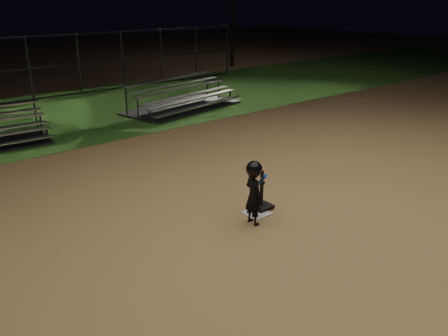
# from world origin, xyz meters

# --- Properties ---
(ground) EXTENTS (80.00, 80.00, 0.00)m
(ground) POSITION_xyz_m (0.00, 0.00, 0.00)
(ground) COLOR #B18350
(ground) RESTS_ON ground
(grass_strip) EXTENTS (60.00, 8.00, 0.01)m
(grass_strip) POSITION_xyz_m (0.00, 10.00, 0.01)
(grass_strip) COLOR #29551B
(grass_strip) RESTS_ON ground
(home_plate) EXTENTS (0.45, 0.45, 0.02)m
(home_plate) POSITION_xyz_m (0.00, 0.00, 0.01)
(home_plate) COLOR beige
(home_plate) RESTS_ON ground
(batting_tee) EXTENTS (0.38, 0.38, 0.77)m
(batting_tee) POSITION_xyz_m (0.23, 0.12, 0.17)
(batting_tee) COLOR black
(batting_tee) RESTS_ON home_plate
(child_batter) EXTENTS (0.42, 0.61, 1.22)m
(child_batter) POSITION_xyz_m (-0.32, -0.23, 0.65)
(child_batter) COLOR black
(child_batter) RESTS_ON ground
(bleacher_right) EXTENTS (4.66, 2.90, 1.06)m
(bleacher_right) POSITION_xyz_m (3.80, 8.07, 0.22)
(bleacher_right) COLOR #ACACB1
(bleacher_right) RESTS_ON ground
(backstop_fence) EXTENTS (20.08, 0.08, 2.50)m
(backstop_fence) POSITION_xyz_m (0.00, 13.00, 1.25)
(backstop_fence) COLOR #38383D
(backstop_fence) RESTS_ON ground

